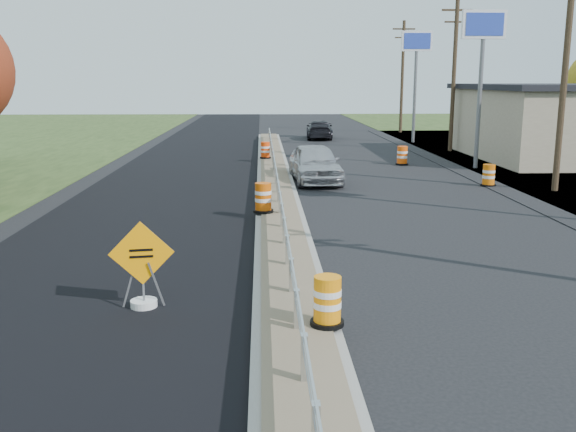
{
  "coord_description": "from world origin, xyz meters",
  "views": [
    {
      "loc": [
        -0.59,
        -16.64,
        4.51
      ],
      "look_at": [
        0.07,
        -0.62,
        1.1
      ],
      "focal_mm": 40.0,
      "sensor_mm": 36.0,
      "label": 1
    }
  ],
  "objects_px": {
    "barrel_median_far": "(265,151)",
    "car_silver": "(315,163)",
    "caution_sign": "(143,286)",
    "barrel_median_near": "(327,302)",
    "barrel_median_mid": "(263,198)",
    "barrel_shoulder_mid": "(402,156)",
    "car_dark_far": "(319,130)",
    "barrel_shoulder_near": "(489,176)"
  },
  "relations": [
    {
      "from": "caution_sign",
      "to": "barrel_median_far",
      "type": "height_order",
      "value": "caution_sign"
    },
    {
      "from": "barrel_shoulder_near",
      "to": "car_dark_far",
      "type": "relative_size",
      "value": 0.19
    },
    {
      "from": "barrel_shoulder_mid",
      "to": "car_dark_far",
      "type": "xyz_separation_m",
      "value": [
        -3.08,
        15.75,
        0.23
      ]
    },
    {
      "from": "car_dark_far",
      "to": "barrel_shoulder_mid",
      "type": "bearing_deg",
      "value": 104.92
    },
    {
      "from": "barrel_median_mid",
      "to": "barrel_median_far",
      "type": "height_order",
      "value": "barrel_median_mid"
    },
    {
      "from": "barrel_median_near",
      "to": "barrel_shoulder_mid",
      "type": "distance_m",
      "value": 24.35
    },
    {
      "from": "barrel_median_mid",
      "to": "barrel_shoulder_near",
      "type": "bearing_deg",
      "value": 32.84
    },
    {
      "from": "barrel_median_mid",
      "to": "barrel_median_far",
      "type": "bearing_deg",
      "value": 89.36
    },
    {
      "from": "barrel_shoulder_mid",
      "to": "car_silver",
      "type": "relative_size",
      "value": 0.2
    },
    {
      "from": "car_silver",
      "to": "car_dark_far",
      "type": "xyz_separation_m",
      "value": [
        2.12,
        21.47,
        -0.14
      ]
    },
    {
      "from": "car_silver",
      "to": "car_dark_far",
      "type": "height_order",
      "value": "car_silver"
    },
    {
      "from": "barrel_median_near",
      "to": "car_dark_far",
      "type": "distance_m",
      "value": 39.38
    },
    {
      "from": "car_silver",
      "to": "car_dark_far",
      "type": "relative_size",
      "value": 1.02
    },
    {
      "from": "caution_sign",
      "to": "car_dark_far",
      "type": "distance_m",
      "value": 38.19
    },
    {
      "from": "barrel_median_far",
      "to": "car_silver",
      "type": "distance_m",
      "value": 7.37
    },
    {
      "from": "barrel_median_far",
      "to": "barrel_shoulder_near",
      "type": "xyz_separation_m",
      "value": [
        9.58,
        -8.53,
        -0.21
      ]
    },
    {
      "from": "barrel_median_near",
      "to": "car_dark_far",
      "type": "relative_size",
      "value": 0.18
    },
    {
      "from": "barrel_shoulder_mid",
      "to": "car_silver",
      "type": "distance_m",
      "value": 7.73
    },
    {
      "from": "barrel_shoulder_near",
      "to": "barrel_median_near",
      "type": "bearing_deg",
      "value": -118.0
    },
    {
      "from": "barrel_shoulder_near",
      "to": "car_dark_far",
      "type": "bearing_deg",
      "value": 102.96
    },
    {
      "from": "barrel_shoulder_near",
      "to": "car_silver",
      "type": "distance_m",
      "value": 7.56
    },
    {
      "from": "barrel_median_far",
      "to": "car_dark_far",
      "type": "relative_size",
      "value": 0.19
    },
    {
      "from": "caution_sign",
      "to": "barrel_median_near",
      "type": "distance_m",
      "value": 3.93
    },
    {
      "from": "barrel_median_mid",
      "to": "car_dark_far",
      "type": "distance_m",
      "value": 29.59
    },
    {
      "from": "barrel_median_mid",
      "to": "car_dark_far",
      "type": "relative_size",
      "value": 0.2
    },
    {
      "from": "barrel_shoulder_near",
      "to": "barrel_median_mid",
      "type": "bearing_deg",
      "value": -147.16
    },
    {
      "from": "barrel_shoulder_mid",
      "to": "car_dark_far",
      "type": "height_order",
      "value": "car_dark_far"
    },
    {
      "from": "barrel_median_far",
      "to": "barrel_shoulder_mid",
      "type": "xyz_separation_m",
      "value": [
        7.38,
        -1.32,
        -0.18
      ]
    },
    {
      "from": "barrel_median_far",
      "to": "barrel_shoulder_near",
      "type": "distance_m",
      "value": 12.83
    },
    {
      "from": "barrel_median_mid",
      "to": "car_silver",
      "type": "distance_m",
      "value": 8.14
    },
    {
      "from": "caution_sign",
      "to": "barrel_median_far",
      "type": "bearing_deg",
      "value": 75.27
    },
    {
      "from": "caution_sign",
      "to": "car_silver",
      "type": "distance_m",
      "value": 16.79
    },
    {
      "from": "caution_sign",
      "to": "barrel_median_near",
      "type": "bearing_deg",
      "value": -33.58
    },
    {
      "from": "barrel_median_far",
      "to": "car_silver",
      "type": "relative_size",
      "value": 0.18
    },
    {
      "from": "caution_sign",
      "to": "barrel_shoulder_near",
      "type": "bearing_deg",
      "value": 41.82
    },
    {
      "from": "barrel_median_near",
      "to": "barrel_median_far",
      "type": "bearing_deg",
      "value": 92.16
    },
    {
      "from": "barrel_shoulder_near",
      "to": "car_silver",
      "type": "xyz_separation_m",
      "value": [
        -7.4,
        1.5,
        0.4
      ]
    },
    {
      "from": "barrel_median_far",
      "to": "car_silver",
      "type": "xyz_separation_m",
      "value": [
        2.18,
        -7.03,
        0.19
      ]
    },
    {
      "from": "barrel_median_mid",
      "to": "barrel_shoulder_mid",
      "type": "xyz_separation_m",
      "value": [
        7.55,
        13.5,
        -0.22
      ]
    },
    {
      "from": "barrel_median_mid",
      "to": "barrel_shoulder_mid",
      "type": "distance_m",
      "value": 15.47
    },
    {
      "from": "barrel_median_mid",
      "to": "barrel_shoulder_near",
      "type": "relative_size",
      "value": 1.02
    },
    {
      "from": "caution_sign",
      "to": "barrel_shoulder_near",
      "type": "xyz_separation_m",
      "value": [
        12.2,
        14.59,
        0.0
      ]
    }
  ]
}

